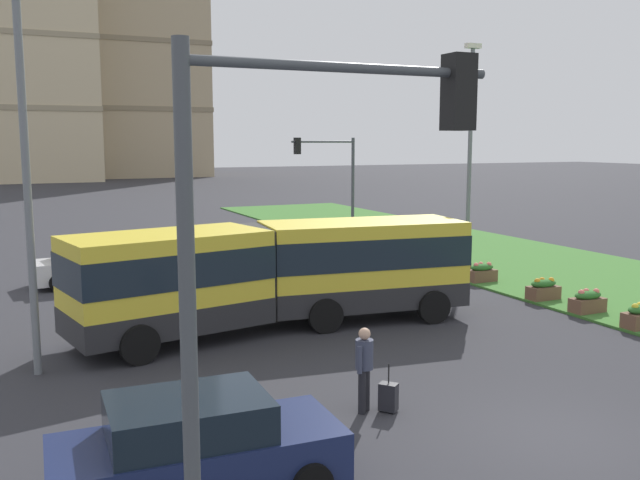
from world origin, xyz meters
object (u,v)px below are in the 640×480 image
at_px(car_white_van, 93,264).
at_px(traffic_light_near_left, 290,257).
at_px(rolling_suitcase, 388,397).
at_px(streetlight_median, 470,146).
at_px(articulated_bus, 277,273).
at_px(apartment_tower_westcentre, 23,7).
at_px(flower_planter_3, 543,289).
at_px(flower_planter_2, 588,301).
at_px(flower_planter_4, 482,272).
at_px(streetlight_left, 26,166).
at_px(pedestrian_crossing, 364,364).
at_px(flower_planter_5, 456,265).
at_px(car_navy_sedan, 196,449).
at_px(apartment_tower_centre, 131,17).
at_px(traffic_light_far_right, 333,173).

bearing_deg(car_white_van, traffic_light_near_left, -91.19).
relative_size(rolling_suitcase, streetlight_median, 0.10).
bearing_deg(articulated_bus, apartment_tower_westcentre, 92.14).
distance_m(articulated_bus, flower_planter_3, 9.56).
height_order(car_white_van, apartment_tower_westcentre, apartment_tower_westcentre).
relative_size(flower_planter_2, flower_planter_4, 1.00).
xyz_separation_m(car_white_van, streetlight_left, (-2.46, -10.38, 4.10)).
bearing_deg(traffic_light_near_left, streetlight_left, 100.64).
distance_m(rolling_suitcase, flower_planter_3, 11.53).
bearing_deg(pedestrian_crossing, car_white_van, 102.31).
bearing_deg(rolling_suitcase, flower_planter_3, 32.80).
bearing_deg(traffic_light_near_left, streetlight_median, 49.32).
bearing_deg(flower_planter_5, pedestrian_crossing, -132.56).
xyz_separation_m(car_white_van, apartment_tower_westcentre, (0.89, 76.32, 22.38)).
bearing_deg(car_navy_sedan, traffic_light_near_left, -89.03).
distance_m(articulated_bus, pedestrian_crossing, 6.64).
bearing_deg(streetlight_left, flower_planter_5, 20.04).
bearing_deg(apartment_tower_westcentre, flower_planter_5, -81.10).
bearing_deg(streetlight_left, pedestrian_crossing, -41.61).
bearing_deg(apartment_tower_westcentre, pedestrian_crossing, -88.43).
xyz_separation_m(flower_planter_5, apartment_tower_westcentre, (-12.66, 80.86, 22.71)).
relative_size(rolling_suitcase, flower_planter_5, 0.88).
bearing_deg(articulated_bus, traffic_light_near_left, -110.44).
bearing_deg(apartment_tower_centre, traffic_light_near_left, -99.07).
bearing_deg(apartment_tower_centre, flower_planter_4, -91.85).
bearing_deg(car_white_van, flower_planter_2, -40.36).
bearing_deg(car_white_van, flower_planter_3, -35.16).
bearing_deg(apartment_tower_centre, traffic_light_far_right, -93.15).
distance_m(rolling_suitcase, flower_planter_5, 14.85).
height_order(articulated_bus, streetlight_median, streetlight_median).
xyz_separation_m(flower_planter_5, streetlight_median, (1.90, 1.87, 4.77)).
xyz_separation_m(car_white_van, traffic_light_far_right, (12.02, 3.85, 3.09)).
relative_size(car_navy_sedan, streetlight_median, 0.47).
distance_m(car_white_van, pedestrian_crossing, 15.96).
bearing_deg(car_white_van, streetlight_median, -9.81).
height_order(flower_planter_3, flower_planter_4, same).
distance_m(flower_planter_4, streetlight_median, 6.23).
height_order(articulated_bus, flower_planter_2, articulated_bus).
bearing_deg(apartment_tower_centre, pedestrian_crossing, -97.42).
bearing_deg(pedestrian_crossing, apartment_tower_centre, 82.58).
bearing_deg(flower_planter_3, pedestrian_crossing, -149.20).
bearing_deg(apartment_tower_westcentre, streetlight_left, -92.21).
distance_m(pedestrian_crossing, flower_planter_3, 11.82).
bearing_deg(rolling_suitcase, flower_planter_2, 23.80).
distance_m(articulated_bus, car_white_van, 9.94).
relative_size(pedestrian_crossing, rolling_suitcase, 1.79).
height_order(apartment_tower_westcentre, apartment_tower_centre, apartment_tower_centre).
distance_m(rolling_suitcase, apartment_tower_centre, 104.23).
xyz_separation_m(articulated_bus, pedestrian_crossing, (-0.68, -6.57, -0.65)).
distance_m(flower_planter_2, flower_planter_4, 5.31).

